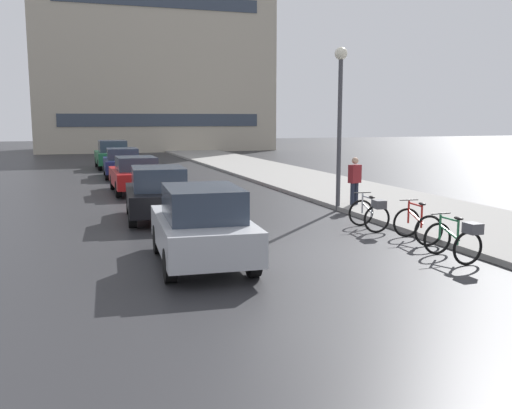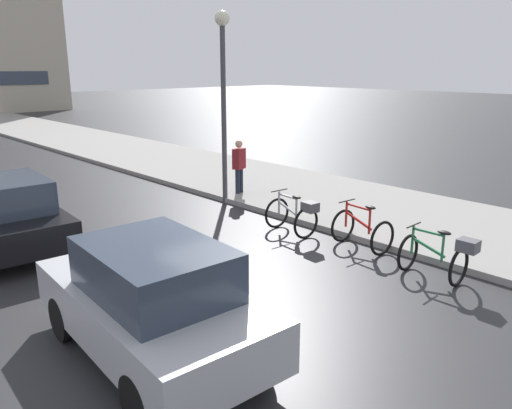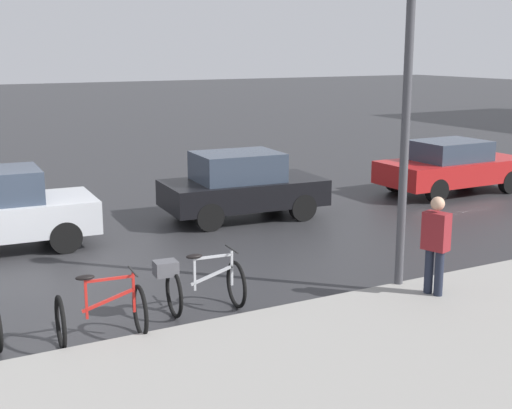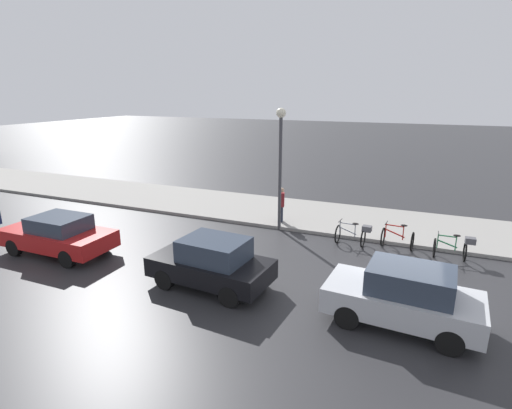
{
  "view_description": "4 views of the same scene",
  "coord_description": "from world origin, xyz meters",
  "px_view_note": "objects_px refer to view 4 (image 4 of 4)",
  "views": [
    {
      "loc": [
        -4.77,
        -11.57,
        3.0
      ],
      "look_at": [
        -0.39,
        1.6,
        0.9
      ],
      "focal_mm": 40.0,
      "sensor_mm": 36.0,
      "label": 1
    },
    {
      "loc": [
        -5.32,
        -5.61,
        3.82
      ],
      "look_at": [
        1.42,
        1.53,
        1.09
      ],
      "focal_mm": 35.0,
      "sensor_mm": 36.0,
      "label": 2
    },
    {
      "loc": [
        12.42,
        -2.33,
        3.99
      ],
      "look_at": [
        0.38,
        4.27,
        0.95
      ],
      "focal_mm": 50.0,
      "sensor_mm": 36.0,
      "label": 3
    },
    {
      "loc": [
        -12.12,
        -0.35,
        5.88
      ],
      "look_at": [
        1.67,
        5.46,
        1.63
      ],
      "focal_mm": 28.0,
      "sensor_mm": 36.0,
      "label": 4
    }
  ],
  "objects_px": {
    "bicycle_second": "(397,238)",
    "car_red": "(58,235)",
    "streetlamp": "(280,150)",
    "car_silver": "(404,296)",
    "car_black": "(212,263)",
    "pedestrian": "(282,204)",
    "bicycle_third": "(354,234)",
    "bicycle_nearest": "(454,247)"
  },
  "relations": [
    {
      "from": "bicycle_second",
      "to": "car_red",
      "type": "relative_size",
      "value": 0.28
    },
    {
      "from": "streetlamp",
      "to": "car_silver",
      "type": "bearing_deg",
      "value": -136.84
    },
    {
      "from": "car_black",
      "to": "pedestrian",
      "type": "distance_m",
      "value": 6.54
    },
    {
      "from": "car_red",
      "to": "streetlamp",
      "type": "relative_size",
      "value": 0.82
    },
    {
      "from": "car_silver",
      "to": "streetlamp",
      "type": "height_order",
      "value": "streetlamp"
    },
    {
      "from": "bicycle_third",
      "to": "car_black",
      "type": "bearing_deg",
      "value": 146.19
    },
    {
      "from": "bicycle_second",
      "to": "pedestrian",
      "type": "height_order",
      "value": "pedestrian"
    },
    {
      "from": "bicycle_nearest",
      "to": "car_silver",
      "type": "relative_size",
      "value": 0.34
    },
    {
      "from": "bicycle_nearest",
      "to": "bicycle_third",
      "type": "xyz_separation_m",
      "value": [
        -0.01,
        3.57,
        -0.0
      ]
    },
    {
      "from": "bicycle_nearest",
      "to": "pedestrian",
      "type": "height_order",
      "value": "pedestrian"
    },
    {
      "from": "bicycle_nearest",
      "to": "car_silver",
      "type": "height_order",
      "value": "car_silver"
    },
    {
      "from": "bicycle_third",
      "to": "streetlamp",
      "type": "bearing_deg",
      "value": 78.39
    },
    {
      "from": "bicycle_third",
      "to": "car_silver",
      "type": "bearing_deg",
      "value": -157.64
    },
    {
      "from": "bicycle_third",
      "to": "pedestrian",
      "type": "height_order",
      "value": "pedestrian"
    },
    {
      "from": "pedestrian",
      "to": "streetlamp",
      "type": "bearing_deg",
      "value": -168.33
    },
    {
      "from": "bicycle_third",
      "to": "pedestrian",
      "type": "xyz_separation_m",
      "value": [
        1.36,
        3.49,
        0.48
      ]
    },
    {
      "from": "bicycle_nearest",
      "to": "bicycle_second",
      "type": "distance_m",
      "value": 2.0
    },
    {
      "from": "car_black",
      "to": "car_red",
      "type": "distance_m",
      "value": 6.57
    },
    {
      "from": "car_black",
      "to": "streetlamp",
      "type": "distance_m",
      "value": 6.46
    },
    {
      "from": "car_silver",
      "to": "car_black",
      "type": "bearing_deg",
      "value": 90.38
    },
    {
      "from": "car_silver",
      "to": "streetlamp",
      "type": "xyz_separation_m",
      "value": [
        5.83,
        5.47,
        2.67
      ]
    },
    {
      "from": "bicycle_nearest",
      "to": "car_red",
      "type": "relative_size",
      "value": 0.31
    },
    {
      "from": "car_red",
      "to": "pedestrian",
      "type": "height_order",
      "value": "pedestrian"
    },
    {
      "from": "streetlamp",
      "to": "car_red",
      "type": "bearing_deg",
      "value": 130.79
    },
    {
      "from": "bicycle_second",
      "to": "car_silver",
      "type": "bearing_deg",
      "value": -174.71
    },
    {
      "from": "bicycle_third",
      "to": "car_red",
      "type": "xyz_separation_m",
      "value": [
        -5.08,
        10.04,
        0.25
      ]
    },
    {
      "from": "bicycle_nearest",
      "to": "car_silver",
      "type": "bearing_deg",
      "value": 164.26
    },
    {
      "from": "bicycle_nearest",
      "to": "car_red",
      "type": "distance_m",
      "value": 14.52
    },
    {
      "from": "bicycle_nearest",
      "to": "car_red",
      "type": "bearing_deg",
      "value": 110.49
    },
    {
      "from": "bicycle_nearest",
      "to": "pedestrian",
      "type": "bearing_deg",
      "value": 79.14
    },
    {
      "from": "bicycle_third",
      "to": "car_red",
      "type": "height_order",
      "value": "car_red"
    },
    {
      "from": "bicycle_second",
      "to": "car_black",
      "type": "xyz_separation_m",
      "value": [
        -5.55,
        5.07,
        0.38
      ]
    },
    {
      "from": "bicycle_nearest",
      "to": "bicycle_second",
      "type": "xyz_separation_m",
      "value": [
        0.36,
        1.96,
        -0.08
      ]
    },
    {
      "from": "bicycle_second",
      "to": "car_silver",
      "type": "relative_size",
      "value": 0.31
    },
    {
      "from": "pedestrian",
      "to": "car_red",
      "type": "bearing_deg",
      "value": 134.53
    },
    {
      "from": "bicycle_nearest",
      "to": "car_black",
      "type": "height_order",
      "value": "car_black"
    },
    {
      "from": "bicycle_second",
      "to": "pedestrian",
      "type": "relative_size",
      "value": 0.7
    },
    {
      "from": "bicycle_nearest",
      "to": "bicycle_second",
      "type": "height_order",
      "value": "bicycle_second"
    },
    {
      "from": "bicycle_nearest",
      "to": "pedestrian",
      "type": "relative_size",
      "value": 0.77
    },
    {
      "from": "bicycle_nearest",
      "to": "car_black",
      "type": "distance_m",
      "value": 8.75
    },
    {
      "from": "bicycle_nearest",
      "to": "car_red",
      "type": "height_order",
      "value": "car_red"
    },
    {
      "from": "car_black",
      "to": "bicycle_third",
      "type": "bearing_deg",
      "value": -33.81
    }
  ]
}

